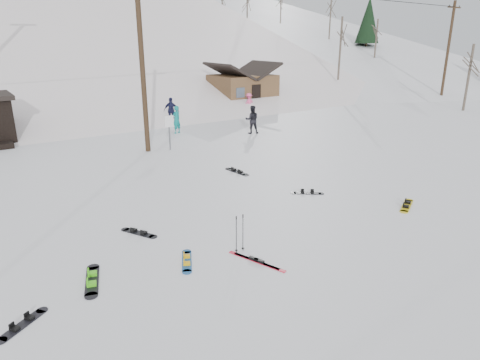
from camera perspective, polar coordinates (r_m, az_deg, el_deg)
ground at (r=11.10m, az=7.04°, el=-12.90°), size 200.00×200.00×0.00m
ski_slope at (r=64.83m, az=-27.19°, el=0.49°), size 60.00×85.24×65.97m
ridge_right at (r=74.18m, az=3.57°, el=5.39°), size 45.66×93.98×54.59m
treeline_right at (r=65.06m, az=6.76°, el=13.28°), size 20.00×60.00×10.00m
utility_pole at (r=22.66m, az=-12.95°, el=15.32°), size 2.00×0.26×9.00m
utility_pole_right at (r=47.00m, az=26.00°, el=15.40°), size 2.00×0.26×9.00m
trail_sign at (r=23.12m, az=-9.41°, el=7.06°), size 0.50×0.09×1.85m
cabin at (r=37.92m, az=0.34°, el=12.01°), size 5.39×4.40×3.77m
hero_snowboard at (r=11.83m, az=-7.10°, el=-10.65°), size 0.75×1.23×0.09m
hero_skis at (r=11.74m, az=2.22°, el=-10.72°), size 0.68×1.76×0.09m
ski_poles at (r=12.03m, az=-0.05°, el=-7.07°), size 0.30×0.08×1.10m
board_scatter_a at (r=10.53m, az=-27.02°, el=-16.76°), size 1.12×0.86×0.09m
board_scatter_b at (r=13.66m, az=-13.34°, el=-6.85°), size 0.77×1.24×0.10m
board_scatter_c at (r=11.50m, az=-19.11°, el=-12.50°), size 0.73×1.61×0.12m
board_scatter_d at (r=16.79m, az=8.97°, el=-1.71°), size 1.06×0.90×0.09m
board_scatter_e at (r=16.49m, az=21.33°, el=-3.17°), size 1.40×0.86×0.11m
board_scatter_f at (r=19.22m, az=-0.41°, el=1.15°), size 0.42×1.52×0.11m
skier_teal at (r=27.34m, az=-8.47°, el=7.97°), size 0.73×0.61×1.72m
skier_dark at (r=26.96m, az=1.62°, el=8.05°), size 1.07×0.99×1.75m
skier_pink at (r=35.13m, az=1.18°, el=10.29°), size 1.06×0.73×1.50m
skier_navy at (r=30.59m, az=-9.14°, el=9.13°), size 1.12×0.98×1.81m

